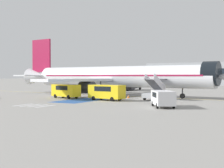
{
  "coord_description": "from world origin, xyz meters",
  "views": [
    {
      "loc": [
        26.09,
        -50.37,
        3.68
      ],
      "look_at": [
        -0.86,
        0.25,
        2.18
      ],
      "focal_mm": 50.0,
      "sensor_mm": 36.0,
      "label": 1
    }
  ],
  "objects": [
    {
      "name": "traffic_cone_0",
      "position": [
        4.26,
        -3.57,
        0.27
      ],
      "size": [
        0.48,
        0.48,
        0.53
      ],
      "color": "orange",
      "rests_on": "ground_plane"
    },
    {
      "name": "service_van_3",
      "position": [
        3.45,
        -9.58,
        1.38
      ],
      "size": [
        5.77,
        2.77,
        2.32
      ],
      "rotation": [
        0.0,
        0.0,
        4.58
      ],
      "color": "yellow",
      "rests_on": "ground_plane"
    },
    {
      "name": "apron_walkway_bar_2",
      "position": [
        0.06,
        -20.89,
        0.0
      ],
      "size": [
        0.44,
        3.6,
        0.01
      ],
      "primitive_type": "cube",
      "color": "silver",
      "rests_on": "ground_plane"
    },
    {
      "name": "apron_walkway_bar_1",
      "position": [
        -1.14,
        -20.89,
        0.0
      ],
      "size": [
        0.44,
        3.6,
        0.01
      ],
      "primitive_type": "cube",
      "color": "silver",
      "rests_on": "ground_plane"
    },
    {
      "name": "fuel_tanker",
      "position": [
        -7.19,
        21.56,
        1.86
      ],
      "size": [
        2.67,
        10.87,
        3.65
      ],
      "rotation": [
        0.0,
        0.0,
        -0.0
      ],
      "color": "#38383D",
      "rests_on": "ground_plane"
    },
    {
      "name": "apron_leadline_yellow",
      "position": [
        0.06,
        0.69,
        0.0
      ],
      "size": [
        79.36,
        8.28,
        0.01
      ],
      "primitive_type": "cube",
      "rotation": [
        0.0,
        0.0,
        -1.67
      ],
      "color": "gold",
      "rests_on": "ground_plane"
    },
    {
      "name": "airliner",
      "position": [
        -0.58,
        0.76,
        3.56
      ],
      "size": [
        45.77,
        31.16,
        11.62
      ],
      "rotation": [
        0.0,
        0.0,
        -1.67
      ],
      "color": "silver",
      "rests_on": "ground_plane"
    },
    {
      "name": "ground_crew_1",
      "position": [
        3.42,
        -5.46,
        1.01
      ],
      "size": [
        0.48,
        0.34,
        1.74
      ],
      "rotation": [
        0.0,
        0.0,
        6.0
      ],
      "color": "#2D2D33",
      "rests_on": "ground_plane"
    },
    {
      "name": "service_van_0",
      "position": [
        14.24,
        -15.42,
        1.17
      ],
      "size": [
        4.2,
        5.26,
        1.92
      ],
      "rotation": [
        0.0,
        0.0,
        3.67
      ],
      "color": "silver",
      "rests_on": "ground_plane"
    },
    {
      "name": "ground_plane",
      "position": [
        0.0,
        0.0,
        0.0
      ],
      "size": [
        600.0,
        600.0,
        0.0
      ],
      "primitive_type": "plane",
      "color": "gray"
    },
    {
      "name": "ground_crew_0",
      "position": [
        -5.03,
        -4.01,
        1.02
      ],
      "size": [
        0.49,
        0.41,
        1.77
      ],
      "rotation": [
        0.0,
        0.0,
        5.77
      ],
      "color": "#191E38",
      "rests_on": "ground_plane"
    },
    {
      "name": "apron_walkway_bar_3",
      "position": [
        1.26,
        -20.89,
        0.0
      ],
      "size": [
        0.44,
        3.6,
        0.01
      ],
      "primitive_type": "cube",
      "color": "silver",
      "rests_on": "ground_plane"
    },
    {
      "name": "apron_stand_patch_blue",
      "position": [
        0.06,
        -9.54,
        0.0
      ],
      "size": [
        4.75,
        13.72,
        0.01
      ],
      "primitive_type": "cube",
      "color": "#2856A8",
      "rests_on": "ground_plane"
    },
    {
      "name": "apron_walkway_bar_0",
      "position": [
        -2.34,
        -20.89,
        0.0
      ],
      "size": [
        0.44,
        3.6,
        0.01
      ],
      "primitive_type": "cube",
      "color": "silver",
      "rests_on": "ground_plane"
    },
    {
      "name": "boarding_stairs_forward",
      "position": [
        9.39,
        -4.73,
        1.0
      ],
      "size": [
        2.68,
        5.4,
        4.05
      ],
      "rotation": [
        0.0,
        0.0,
        -0.1
      ],
      "color": "#ADB2BA",
      "rests_on": "ground_plane"
    },
    {
      "name": "service_van_1",
      "position": [
        -4.69,
        -8.74,
        1.34
      ],
      "size": [
        5.67,
        3.02,
        2.25
      ],
      "rotation": [
        0.0,
        0.0,
        4.48
      ],
      "color": "yellow",
      "rests_on": "ground_plane"
    }
  ]
}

